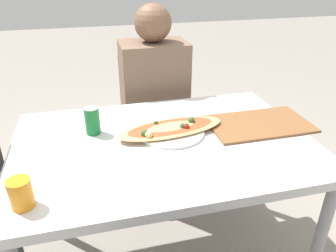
% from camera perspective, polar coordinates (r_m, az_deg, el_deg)
% --- Properties ---
extents(dining_table, '(1.29, 0.87, 0.76)m').
position_cam_1_polar(dining_table, '(1.46, -0.77, -5.07)').
color(dining_table, silver).
rests_on(dining_table, ground_plane).
extents(chair_far_seated, '(0.40, 0.40, 0.91)m').
position_cam_1_polar(chair_far_seated, '(2.23, -2.84, 1.76)').
color(chair_far_seated, black).
rests_on(chair_far_seated, ground_plane).
extents(person_seated, '(0.39, 0.29, 1.25)m').
position_cam_1_polar(person_seated, '(2.03, -2.34, 6.13)').
color(person_seated, '#2D2D38').
rests_on(person_seated, ground_plane).
extents(pizza_main, '(0.52, 0.30, 0.06)m').
position_cam_1_polar(pizza_main, '(1.48, 0.50, -0.54)').
color(pizza_main, white).
rests_on(pizza_main, dining_table).
extents(soda_can, '(0.07, 0.07, 0.12)m').
position_cam_1_polar(soda_can, '(1.50, -13.03, 0.89)').
color(soda_can, '#197233').
rests_on(soda_can, dining_table).
extents(drink_glass, '(0.07, 0.07, 0.10)m').
position_cam_1_polar(drink_glass, '(1.15, -24.25, -10.67)').
color(drink_glass, orange).
rests_on(drink_glass, dining_table).
extents(serving_tray, '(0.48, 0.28, 0.01)m').
position_cam_1_polar(serving_tray, '(1.62, 15.54, 0.37)').
color(serving_tray, brown).
rests_on(serving_tray, dining_table).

